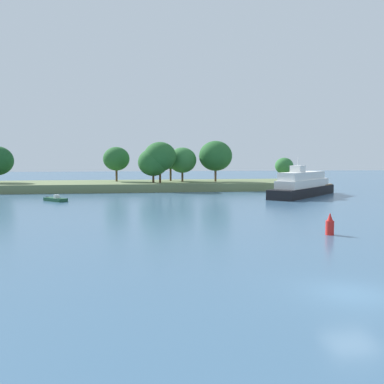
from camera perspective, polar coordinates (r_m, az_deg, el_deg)
name	(u,v)px	position (r m, az deg, el deg)	size (l,w,h in m)	color
ground_plane	(352,294)	(22.52, 20.25, -12.48)	(400.00, 400.00, 0.00)	#3D607F
treeline_island	(132,175)	(90.48, -7.88, 2.17)	(81.26, 17.87, 10.10)	#66754C
white_riverboat	(303,186)	(76.29, 14.38, 0.82)	(17.06, 17.44, 6.67)	black
small_motorboat	(55,199)	(68.55, -17.50, -0.93)	(3.97, 4.26, 1.00)	#19472D
channel_buoy_red	(330,225)	(38.49, 17.65, -4.19)	(0.70, 0.70, 1.90)	red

